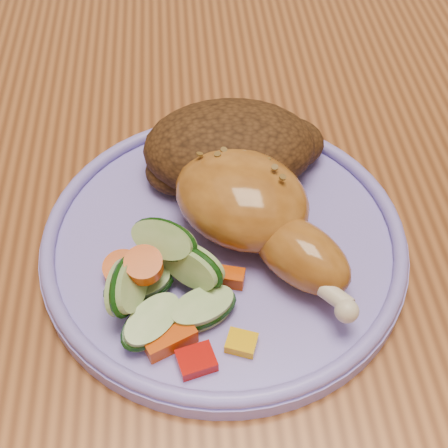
{
  "coord_description": "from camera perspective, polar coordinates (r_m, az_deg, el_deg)",
  "views": [
    {
      "loc": [
        -0.09,
        -0.41,
        1.09
      ],
      "look_at": [
        -0.07,
        -0.14,
        0.78
      ],
      "focal_mm": 50.0,
      "sensor_mm": 36.0,
      "label": 1
    }
  ],
  "objects": [
    {
      "name": "chicken_leg",
      "position": [
        0.41,
        2.88,
        1.19
      ],
      "size": [
        0.14,
        0.16,
        0.05
      ],
      "color": "#A46222",
      "rests_on": "plate"
    },
    {
      "name": "chair_far",
      "position": [
        1.2,
        0.39,
        19.48
      ],
      "size": [
        0.42,
        0.42,
        0.91
      ],
      "color": "#4C2D16",
      "rests_on": "ground"
    },
    {
      "name": "ground",
      "position": [
        1.17,
        3.0,
        -19.64
      ],
      "size": [
        4.0,
        4.0,
        0.0
      ],
      "primitive_type": "plane",
      "color": "brown",
      "rests_on": "ground"
    },
    {
      "name": "dining_table",
      "position": [
        0.6,
        5.52,
        3.88
      ],
      "size": [
        0.9,
        1.4,
        0.75
      ],
      "color": "brown",
      "rests_on": "ground"
    },
    {
      "name": "rice_pilaf",
      "position": [
        0.46,
        0.82,
        6.92
      ],
      "size": [
        0.14,
        0.09,
        0.05
      ],
      "color": "#3F230F",
      "rests_on": "plate"
    },
    {
      "name": "plate_rim",
      "position": [
        0.42,
        0.0,
        -0.88
      ],
      "size": [
        0.25,
        0.25,
        0.01
      ],
      "primitive_type": "torus",
      "color": "#8071D8",
      "rests_on": "plate"
    },
    {
      "name": "plate",
      "position": [
        0.43,
        0.0,
        -1.81
      ],
      "size": [
        0.25,
        0.25,
        0.01
      ],
      "primitive_type": "cylinder",
      "color": "#8071D8",
      "rests_on": "dining_table"
    },
    {
      "name": "vegetable_pile",
      "position": [
        0.39,
        -5.57,
        -5.68
      ],
      "size": [
        0.1,
        0.11,
        0.05
      ],
      "color": "#A50A05",
      "rests_on": "plate"
    }
  ]
}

